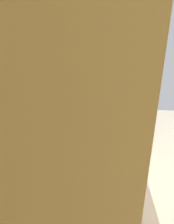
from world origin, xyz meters
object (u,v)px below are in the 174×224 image
Objects in this scene: oven_range at (102,116)px; kettle at (117,218)px; microwave at (100,115)px; bowl at (109,103)px.

oven_range is 2.55m from kettle.
microwave is at bearing 178.87° from oven_range.
microwave reaches higher than bowl.
kettle is at bearing -180.00° from bowl.
oven_range is at bearing -1.13° from microwave.
oven_range is 2.16× the size of microwave.
kettle is (-1.10, -0.11, -0.08)m from microwave.
microwave is at bearing 171.00° from bowl.
bowl is (0.70, -0.11, -0.11)m from microwave.
microwave is 4.08× the size of bowl.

